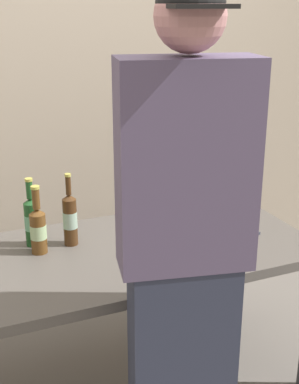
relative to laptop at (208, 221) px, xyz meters
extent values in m
plane|color=slate|center=(-0.38, -0.03, -0.78)|extent=(8.00, 8.00, 0.00)
cube|color=#56514C|center=(-0.38, -0.03, -0.07)|extent=(1.56, 0.80, 0.04)
cylinder|color=#2D2D30|center=(0.34, 0.30, -0.43)|extent=(0.05, 0.05, 0.68)
cube|color=#383D4C|center=(0.01, -0.05, -0.04)|extent=(0.38, 0.33, 0.01)
cube|color=#232326|center=(0.02, -0.07, -0.03)|extent=(0.30, 0.21, 0.00)
cube|color=#383D4C|center=(-0.02, 0.10, 0.07)|extent=(0.33, 0.14, 0.21)
cube|color=black|center=(-0.02, 0.09, 0.07)|extent=(0.30, 0.12, 0.19)
cylinder|color=#472B14|center=(-0.64, 0.11, 0.06)|extent=(0.06, 0.06, 0.21)
cone|color=#472B14|center=(-0.64, 0.11, 0.18)|extent=(0.06, 0.06, 0.02)
cylinder|color=#472B14|center=(-0.64, 0.11, 0.23)|extent=(0.02, 0.02, 0.08)
cylinder|color=#BFB74C|center=(-0.64, 0.11, 0.28)|extent=(0.03, 0.03, 0.01)
cylinder|color=#9BB9A2|center=(-0.64, 0.11, 0.07)|extent=(0.06, 0.06, 0.07)
cylinder|color=#1E5123|center=(-0.79, 0.17, 0.05)|extent=(0.06, 0.06, 0.20)
cone|color=#1E5123|center=(-0.79, 0.17, 0.16)|extent=(0.06, 0.06, 0.02)
cylinder|color=#1E5123|center=(-0.79, 0.17, 0.21)|extent=(0.03, 0.03, 0.08)
cylinder|color=#BFB74C|center=(-0.79, 0.17, 0.26)|extent=(0.03, 0.03, 0.01)
cylinder|color=#69AC82|center=(-0.79, 0.17, 0.06)|extent=(0.06, 0.06, 0.07)
cylinder|color=brown|center=(-0.78, 0.08, 0.04)|extent=(0.07, 0.07, 0.18)
cone|color=brown|center=(-0.78, 0.08, 0.14)|extent=(0.07, 0.07, 0.02)
cylinder|color=brown|center=(-0.78, 0.08, 0.20)|extent=(0.03, 0.03, 0.09)
cylinder|color=#BFB74C|center=(-0.78, 0.08, 0.25)|extent=(0.04, 0.04, 0.01)
cylinder|color=#ABC990|center=(-0.78, 0.08, 0.05)|extent=(0.07, 0.07, 0.06)
cube|color=#2D3347|center=(-0.43, -0.59, -0.32)|extent=(0.40, 0.25, 0.92)
cube|color=#594C6B|center=(-0.43, -0.59, 0.48)|extent=(0.47, 0.28, 0.68)
sphere|color=tan|center=(-0.43, -0.59, 0.94)|extent=(0.21, 0.21, 0.21)
sphere|color=black|center=(-0.43, -0.59, 0.97)|extent=(0.20, 0.20, 0.20)
cube|color=black|center=(-0.45, -0.71, 0.96)|extent=(0.19, 0.15, 0.01)
cube|color=tan|center=(-0.38, 0.78, 0.52)|extent=(6.00, 0.10, 2.60)
camera|label=1|loc=(-1.16, -2.02, 0.97)|focal=49.68mm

